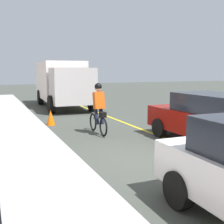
# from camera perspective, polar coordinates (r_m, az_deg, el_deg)

# --- Properties ---
(ground_plane) EXTENTS (80.00, 80.00, 0.00)m
(ground_plane) POSITION_cam_1_polar(r_m,az_deg,el_deg) (7.79, 7.24, -8.89)
(ground_plane) COLOR #40453E
(lane_line_centre) EXTENTS (36.00, 0.12, 0.01)m
(lane_line_centre) POSITION_cam_1_polar(r_m,az_deg,el_deg) (8.68, 16.46, -7.34)
(lane_line_centre) COLOR yellow
(lane_line_centre) RESTS_ON ground
(sidewalk) EXTENTS (40.00, 3.20, 0.15)m
(sidewalk) POSITION_cam_1_polar(r_m,az_deg,el_deg) (6.79, -18.88, -11.26)
(sidewalk) COLOR #AAA8A9
(sidewalk) RESTS_ON ground
(cyclist_lead) EXTENTS (1.71, 0.36, 1.83)m
(cyclist_lead) POSITION_cam_1_polar(r_m,az_deg,el_deg) (10.38, -2.63, 0.65)
(cyclist_lead) COLOR black
(cyclist_lead) RESTS_ON ground
(patrol_sedan) EXTENTS (4.45, 2.02, 1.58)m
(patrol_sedan) POSITION_cam_1_polar(r_m,az_deg,el_deg) (9.36, 19.02, -1.18)
(patrol_sedan) COLOR maroon
(patrol_sedan) RESTS_ON ground
(box_truck_background) EXTENTS (6.79, 2.73, 2.78)m
(box_truck_background) POSITION_cam_1_polar(r_m,az_deg,el_deg) (18.12, -9.71, 5.86)
(box_truck_background) COLOR silver
(box_truck_background) RESTS_ON ground
(traffic_cone_near) EXTENTS (0.36, 0.36, 0.63)m
(traffic_cone_near) POSITION_cam_1_polar(r_m,az_deg,el_deg) (12.35, -11.93, -1.08)
(traffic_cone_near) COLOR #F56207
(traffic_cone_near) RESTS_ON ground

